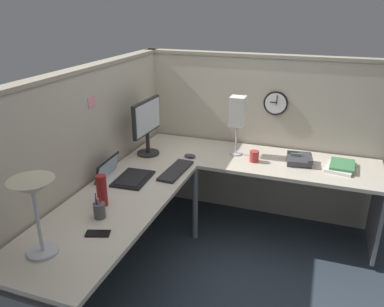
{
  "coord_description": "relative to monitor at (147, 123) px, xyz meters",
  "views": [
    {
      "loc": [
        -2.62,
        -0.8,
        2.01
      ],
      "look_at": [
        -0.02,
        0.13,
        0.9
      ],
      "focal_mm": 35.4,
      "sensor_mm": 36.0,
      "label": 1
    }
  ],
  "objects": [
    {
      "name": "book_stack",
      "position": [
        0.24,
        -1.64,
        -0.27
      ],
      "size": [
        0.32,
        0.26,
        0.04
      ],
      "color": "silver",
      "rests_on": "desk"
    },
    {
      "name": "coffee_mug",
      "position": [
        0.15,
        -0.93,
        -0.25
      ],
      "size": [
        0.08,
        0.08,
        0.1
      ],
      "primitive_type": "cylinder",
      "color": "#B2332D",
      "rests_on": "desk"
    },
    {
      "name": "pen_cup",
      "position": [
        -1.09,
        -0.18,
        -0.24
      ],
      "size": [
        0.08,
        0.08,
        0.18
      ],
      "color": "#4C4C51",
      "rests_on": "desk"
    },
    {
      "name": "cell_phone",
      "position": [
        -1.26,
        -0.27,
        -0.29
      ],
      "size": [
        0.11,
        0.16,
        0.01
      ],
      "primitive_type": "cube",
      "rotation": [
        0.0,
        0.0,
        0.32
      ],
      "color": "black",
      "rests_on": "desk"
    },
    {
      "name": "monitor",
      "position": [
        0.0,
        0.0,
        0.0
      ],
      "size": [
        0.46,
        0.2,
        0.5
      ],
      "color": "#232326",
      "rests_on": "desk"
    },
    {
      "name": "cubicle_wall_right",
      "position": [
        0.63,
        -0.9,
        -0.23
      ],
      "size": [
        0.12,
        2.37,
        1.58
      ],
      "color": "#B7AD99",
      "rests_on": "ground"
    },
    {
      "name": "computer_mouse",
      "position": [
        0.05,
        -0.38,
        -0.28
      ],
      "size": [
        0.06,
        0.1,
        0.03
      ],
      "primitive_type": "ellipsoid",
      "color": "#38383D",
      "rests_on": "desk"
    },
    {
      "name": "wall_clock",
      "position": [
        0.58,
        -1.03,
        0.13
      ],
      "size": [
        0.04,
        0.22,
        0.22
      ],
      "color": "black"
    },
    {
      "name": "desk_lamp_paper",
      "position": [
        0.27,
        -0.75,
        0.09
      ],
      "size": [
        0.13,
        0.13,
        0.53
      ],
      "color": "#B7BABF",
      "rests_on": "desk"
    },
    {
      "name": "ground_plane",
      "position": [
        -0.24,
        -0.64,
        -1.02
      ],
      "size": [
        6.8,
        6.8,
        0.0
      ],
      "primitive_type": "plane",
      "color": "#2D3842"
    },
    {
      "name": "pinned_note_leftmost",
      "position": [
        -0.53,
        0.18,
        0.3
      ],
      "size": [
        0.1,
        0.0,
        0.08
      ],
      "primitive_type": "cube",
      "color": "pink"
    },
    {
      "name": "keyboard",
      "position": [
        -0.28,
        -0.38,
        -0.28
      ],
      "size": [
        0.44,
        0.16,
        0.02
      ],
      "primitive_type": "cube",
      "rotation": [
        0.0,
        0.0,
        -0.04
      ],
      "color": "#232326",
      "rests_on": "desk"
    },
    {
      "name": "laptop",
      "position": [
        -0.53,
        -0.02,
        -0.27
      ],
      "size": [
        0.36,
        0.4,
        0.22
      ],
      "color": "black",
      "rests_on": "desk"
    },
    {
      "name": "desk_lamp_dome",
      "position": [
        -1.51,
        -0.08,
        0.07
      ],
      "size": [
        0.24,
        0.24,
        0.44
      ],
      "color": "#B7BABF",
      "rests_on": "desk"
    },
    {
      "name": "desk",
      "position": [
        -0.39,
        -0.69,
        -0.39
      ],
      "size": [
        2.35,
        2.15,
        0.73
      ],
      "color": "beige",
      "rests_on": "ground"
    },
    {
      "name": "thermos_flask",
      "position": [
        -0.94,
        -0.11,
        -0.18
      ],
      "size": [
        0.07,
        0.07,
        0.22
      ],
      "primitive_type": "cylinder",
      "color": "maroon",
      "rests_on": "desk"
    },
    {
      "name": "office_phone",
      "position": [
        0.23,
        -1.31,
        -0.26
      ],
      "size": [
        0.22,
        0.23,
        0.11
      ],
      "color": "#38383D",
      "rests_on": "desk"
    },
    {
      "name": "cubicle_wall_back",
      "position": [
        -0.6,
        0.23,
        -0.23
      ],
      "size": [
        2.57,
        0.12,
        1.58
      ],
      "color": "#B7AD99",
      "rests_on": "ground"
    }
  ]
}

